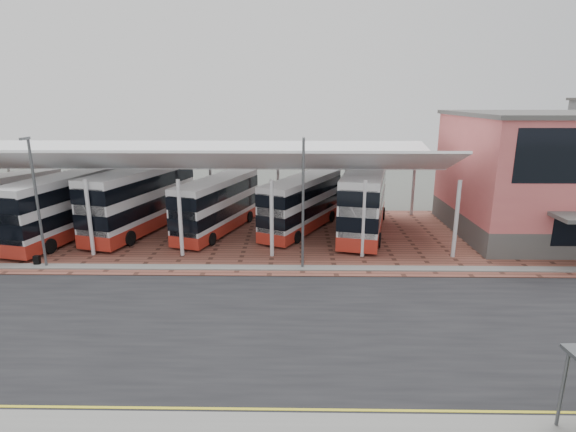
# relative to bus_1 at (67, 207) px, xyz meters

# --- Properties ---
(ground) EXTENTS (140.00, 140.00, 0.00)m
(ground) POSITION_rel_bus_1_xyz_m (15.51, -12.51, -2.39)
(ground) COLOR #4C4F49
(road) EXTENTS (120.00, 14.00, 0.02)m
(road) POSITION_rel_bus_1_xyz_m (15.51, -13.51, -2.38)
(road) COLOR black
(road) RESTS_ON ground
(forecourt) EXTENTS (72.00, 16.00, 0.06)m
(forecourt) POSITION_rel_bus_1_xyz_m (17.51, 0.49, -2.36)
(forecourt) COLOR brown
(forecourt) RESTS_ON ground
(north_kerb) EXTENTS (120.00, 0.80, 0.14)m
(north_kerb) POSITION_rel_bus_1_xyz_m (15.51, -6.31, -2.32)
(north_kerb) COLOR slate
(north_kerb) RESTS_ON ground
(yellow_line_near) EXTENTS (120.00, 0.12, 0.01)m
(yellow_line_near) POSITION_rel_bus_1_xyz_m (15.51, -19.51, -2.37)
(yellow_line_near) COLOR gold
(yellow_line_near) RESTS_ON road
(yellow_line_far) EXTENTS (120.00, 0.12, 0.01)m
(yellow_line_far) POSITION_rel_bus_1_xyz_m (15.51, -19.21, -2.37)
(yellow_line_far) COLOR gold
(yellow_line_far) RESTS_ON road
(canopy) EXTENTS (37.00, 11.63, 7.07)m
(canopy) POSITION_rel_bus_1_xyz_m (9.51, 1.42, 3.40)
(canopy) COLOR silver
(canopy) RESTS_ON ground
(lamp_west) EXTENTS (0.16, 0.90, 8.07)m
(lamp_west) POSITION_rel_bus_1_xyz_m (1.51, -6.24, 1.97)
(lamp_west) COLOR #505256
(lamp_west) RESTS_ON ground
(lamp_east) EXTENTS (0.16, 0.90, 8.07)m
(lamp_east) POSITION_rel_bus_1_xyz_m (17.51, -6.24, 1.97)
(lamp_east) COLOR #505256
(lamp_east) RESTS_ON ground
(bus_1) EXTENTS (5.00, 11.69, 4.69)m
(bus_1) POSITION_rel_bus_1_xyz_m (0.00, 0.00, 0.00)
(bus_1) COLOR silver
(bus_1) RESTS_ON forecourt
(bus_2) EXTENTS (5.80, 12.27, 4.93)m
(bus_2) POSITION_rel_bus_1_xyz_m (4.98, 1.95, 0.12)
(bus_2) COLOR silver
(bus_2) RESTS_ON forecourt
(bus_3) EXTENTS (5.48, 10.50, 4.23)m
(bus_3) POSITION_rel_bus_1_xyz_m (11.02, 1.55, -0.23)
(bus_3) COLOR silver
(bus_3) RESTS_ON forecourt
(bus_4) EXTENTS (6.71, 10.22, 4.22)m
(bus_4) POSITION_rel_bus_1_xyz_m (17.60, 2.09, -0.23)
(bus_4) COLOR silver
(bus_4) RESTS_ON forecourt
(bus_5) EXTENTS (5.38, 12.30, 4.94)m
(bus_5) POSITION_rel_bus_1_xyz_m (22.42, 1.81, 0.12)
(bus_5) COLOR silver
(bus_5) RESTS_ON forecourt
(suitcase) EXTENTS (0.36, 0.26, 0.62)m
(suitcase) POSITION_rel_bus_1_xyz_m (0.83, -6.01, -2.02)
(suitcase) COLOR black
(suitcase) RESTS_ON forecourt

